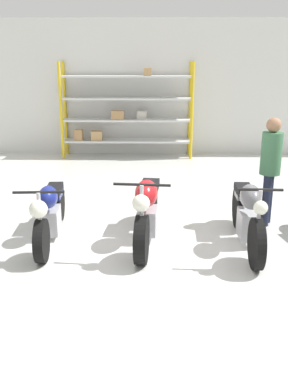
{
  "coord_description": "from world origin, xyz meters",
  "views": [
    {
      "loc": [
        0.11,
        -5.58,
        2.56
      ],
      "look_at": [
        0.0,
        0.4,
        0.7
      ],
      "focal_mm": 40.0,
      "sensor_mm": 36.0,
      "label": 1
    }
  ],
  "objects_px": {
    "motorcycle_red": "(147,210)",
    "person_browsing": "(270,163)",
    "motorcycle_blue": "(50,212)",
    "motorcycle_grey": "(248,214)",
    "shelving_rack": "(125,111)"
  },
  "relations": [
    {
      "from": "motorcycle_blue",
      "to": "motorcycle_red",
      "type": "distance_m",
      "value": 1.42
    },
    {
      "from": "motorcycle_grey",
      "to": "motorcycle_blue",
      "type": "bearing_deg",
      "value": -91.76
    },
    {
      "from": "motorcycle_red",
      "to": "person_browsing",
      "type": "height_order",
      "value": "person_browsing"
    },
    {
      "from": "person_browsing",
      "to": "motorcycle_red",
      "type": "bearing_deg",
      "value": 46.76
    },
    {
      "from": "motorcycle_grey",
      "to": "motorcycle_red",
      "type": "bearing_deg",
      "value": -93.39
    },
    {
      "from": "motorcycle_blue",
      "to": "motorcycle_grey",
      "type": "height_order",
      "value": "motorcycle_grey"
    },
    {
      "from": "motorcycle_blue",
      "to": "motorcycle_red",
      "type": "height_order",
      "value": "motorcycle_red"
    },
    {
      "from": "shelving_rack",
      "to": "motorcycle_grey",
      "type": "bearing_deg",
      "value": -70.55
    },
    {
      "from": "shelving_rack",
      "to": "motorcycle_red",
      "type": "bearing_deg",
      "value": -83.48
    },
    {
      "from": "motorcycle_blue",
      "to": "person_browsing",
      "type": "xyz_separation_m",
      "value": [
        3.34,
        0.68,
        0.59
      ]
    },
    {
      "from": "motorcycle_red",
      "to": "shelving_rack",
      "type": "bearing_deg",
      "value": -168.52
    },
    {
      "from": "shelving_rack",
      "to": "motorcycle_red",
      "type": "distance_m",
      "value": 5.83
    },
    {
      "from": "motorcycle_red",
      "to": "motorcycle_grey",
      "type": "bearing_deg",
      "value": 89.6
    },
    {
      "from": "motorcycle_red",
      "to": "person_browsing",
      "type": "distance_m",
      "value": 2.12
    },
    {
      "from": "motorcycle_blue",
      "to": "motorcycle_grey",
      "type": "xyz_separation_m",
      "value": [
        2.84,
        -0.18,
        0.05
      ]
    }
  ]
}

